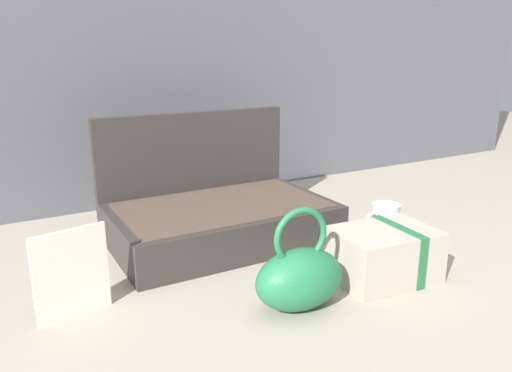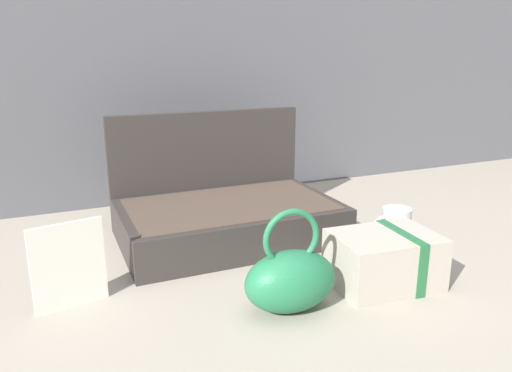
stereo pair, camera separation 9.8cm
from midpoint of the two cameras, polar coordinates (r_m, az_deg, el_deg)
name	(u,v)px [view 2 (the right image)]	position (r m, az deg, el deg)	size (l,w,h in m)	color
ground_plane	(248,267)	(1.06, 1.77, -9.45)	(6.00, 6.00, 0.00)	#9E9384
open_suitcase	(225,210)	(1.20, -1.28, -2.88)	(0.51, 0.33, 0.29)	#332D2B
teal_pouch_handbag	(292,278)	(0.88, 7.51, -10.68)	(0.17, 0.11, 0.19)	#237247
cream_toiletry_bag	(385,259)	(1.01, 17.58, -8.21)	(0.21, 0.16, 0.11)	#B2A899
coffee_mug	(395,226)	(1.23, 18.10, -4.45)	(0.10, 0.07, 0.09)	silver
info_card_left	(69,265)	(0.92, -18.12, -8.85)	(0.13, 0.01, 0.16)	white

